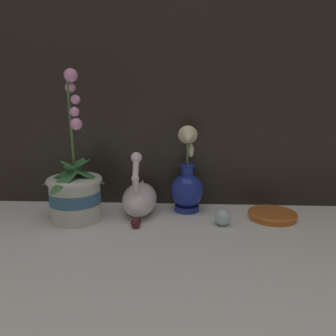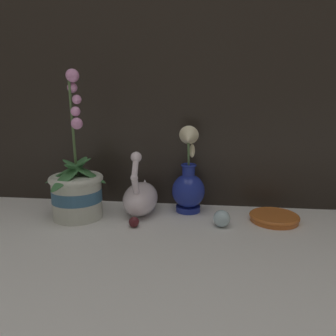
{
  "view_description": "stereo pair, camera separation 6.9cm",
  "coord_description": "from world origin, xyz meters",
  "px_view_note": "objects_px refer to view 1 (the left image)",
  "views": [
    {
      "loc": [
        0.02,
        -0.85,
        0.38
      ],
      "look_at": [
        -0.03,
        0.13,
        0.16
      ],
      "focal_mm": 35.0,
      "sensor_mm": 36.0,
      "label": 1
    },
    {
      "loc": [
        0.09,
        -0.85,
        0.38
      ],
      "look_at": [
        -0.03,
        0.13,
        0.16
      ],
      "focal_mm": 35.0,
      "sensor_mm": 36.0,
      "label": 2
    }
  ],
  "objects_px": {
    "orchid_potted_plant": "(75,191)",
    "swan_figurine": "(140,197)",
    "glass_sphere": "(223,217)",
    "blue_vase": "(187,184)",
    "amber_dish": "(272,215)"
  },
  "relations": [
    {
      "from": "swan_figurine",
      "to": "amber_dish",
      "type": "height_order",
      "value": "swan_figurine"
    },
    {
      "from": "orchid_potted_plant",
      "to": "blue_vase",
      "type": "xyz_separation_m",
      "value": [
        0.35,
        0.09,
        0.0
      ]
    },
    {
      "from": "orchid_potted_plant",
      "to": "amber_dish",
      "type": "bearing_deg",
      "value": 3.66
    },
    {
      "from": "orchid_potted_plant",
      "to": "swan_figurine",
      "type": "distance_m",
      "value": 0.2
    },
    {
      "from": "blue_vase",
      "to": "amber_dish",
      "type": "distance_m",
      "value": 0.29
    },
    {
      "from": "orchid_potted_plant",
      "to": "glass_sphere",
      "type": "relative_size",
      "value": 9.1
    },
    {
      "from": "orchid_potted_plant",
      "to": "swan_figurine",
      "type": "height_order",
      "value": "orchid_potted_plant"
    },
    {
      "from": "blue_vase",
      "to": "glass_sphere",
      "type": "distance_m",
      "value": 0.17
    },
    {
      "from": "swan_figurine",
      "to": "glass_sphere",
      "type": "relative_size",
      "value": 4.29
    },
    {
      "from": "blue_vase",
      "to": "orchid_potted_plant",
      "type": "bearing_deg",
      "value": -164.93
    },
    {
      "from": "amber_dish",
      "to": "orchid_potted_plant",
      "type": "bearing_deg",
      "value": -176.34
    },
    {
      "from": "blue_vase",
      "to": "amber_dish",
      "type": "bearing_deg",
      "value": -11.25
    },
    {
      "from": "orchid_potted_plant",
      "to": "blue_vase",
      "type": "bearing_deg",
      "value": 15.07
    },
    {
      "from": "orchid_potted_plant",
      "to": "glass_sphere",
      "type": "height_order",
      "value": "orchid_potted_plant"
    },
    {
      "from": "swan_figurine",
      "to": "blue_vase",
      "type": "relative_size",
      "value": 0.75
    }
  ]
}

